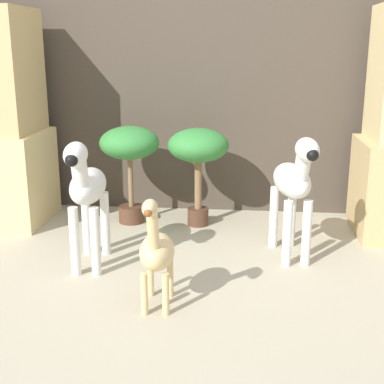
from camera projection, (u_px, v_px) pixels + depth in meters
name	position (u px, v px, depth m)	size (l,w,h in m)	color
ground_plane	(170.00, 315.00, 2.19)	(14.00, 14.00, 0.00)	#B2A88E
wall_back	(203.00, 40.00, 3.36)	(6.40, 0.08, 2.20)	#473D33
zebra_right	(294.00, 184.00, 2.67)	(0.24, 0.53, 0.66)	silver
zebra_left	(87.00, 189.00, 2.56)	(0.20, 0.52, 0.66)	silver
giraffe_figurine	(156.00, 251.00, 2.19)	(0.15, 0.36, 0.52)	#E0C184
potted_palm_front	(198.00, 150.00, 3.17)	(0.36, 0.36, 0.60)	#513323
potted_palm_back	(130.00, 150.00, 3.23)	(0.36, 0.36, 0.60)	#513323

